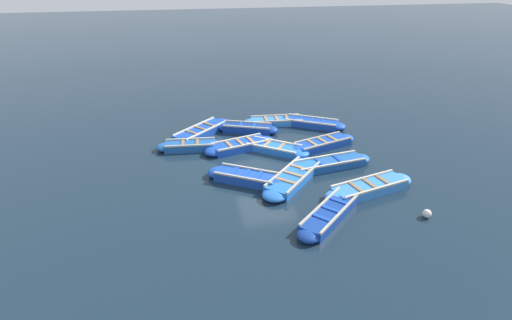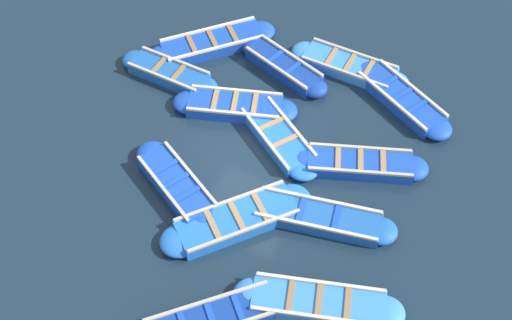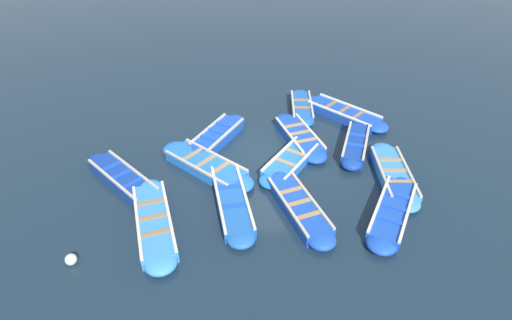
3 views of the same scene
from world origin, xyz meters
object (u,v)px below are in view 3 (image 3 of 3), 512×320
boat_end_of_row (206,165)px  buoy_orange_near (71,259)px  boat_far_corner (299,207)px  boat_stern_in (299,137)px  boat_tucked (302,107)px  boat_outer_right (356,145)px  boat_mid_row (218,136)px  boat_alongside (291,161)px  boat_inner_gap (154,222)px  boat_bow_out (344,113)px  boat_broadside (393,174)px  boat_centre (392,211)px  boat_outer_left (123,178)px  boat_near_quay (232,200)px

boat_end_of_row → buoy_orange_near: bearing=140.1°
boat_far_corner → boat_stern_in: boat_far_corner is taller
boat_tucked → boat_stern_in: size_ratio=0.88×
boat_stern_in → buoy_orange_near: size_ratio=11.82×
boat_outer_right → boat_mid_row: bearing=80.1°
boat_end_of_row → boat_mid_row: boat_mid_row is taller
boat_end_of_row → boat_alongside: 2.89m
boat_inner_gap → boat_alongside: bearing=-56.8°
boat_bow_out → buoy_orange_near: bearing=129.6°
boat_far_corner → boat_broadside: bearing=-66.5°
boat_end_of_row → boat_bow_out: boat_bow_out is taller
boat_centre → boat_outer_right: bearing=3.4°
boat_alongside → boat_centre: boat_centre is taller
boat_broadside → boat_bow_out: bearing=10.1°
boat_centre → buoy_orange_near: bearing=98.7°
boat_alongside → boat_mid_row: boat_mid_row is taller
boat_outer_left → boat_outer_right: size_ratio=1.02×
boat_outer_right → boat_mid_row: (0.87, 5.00, -0.01)m
boat_bow_out → boat_alongside: 4.09m
boat_broadside → boat_stern_in: boat_stern_in is taller
boat_outer_left → boat_near_quay: 3.71m
boat_far_corner → boat_near_quay: 2.02m
boat_inner_gap → boat_outer_right: bearing=-61.6°
boat_far_corner → boat_centre: bearing=-96.6°
boat_outer_left → boat_mid_row: boat_mid_row is taller
boat_bow_out → boat_far_corner: boat_far_corner is taller
boat_end_of_row → boat_broadside: (-0.76, -6.16, -0.01)m
boat_bow_out → boat_far_corner: size_ratio=0.95×
boat_centre → boat_alongside: bearing=45.3°
boat_alongside → boat_centre: size_ratio=0.91×
boat_outer_right → boat_stern_in: size_ratio=0.89×
boat_outer_right → boat_outer_left: bearing=101.0°
boat_near_quay → buoy_orange_near: size_ratio=13.17×
boat_bow_out → boat_stern_in: boat_stern_in is taller
boat_outer_right → boat_broadside: bearing=-154.6°
boat_near_quay → boat_mid_row: size_ratio=1.22×
boat_end_of_row → boat_near_quay: (-1.80, -0.87, -0.00)m
boat_tucked → boat_bow_out: boat_bow_out is taller
boat_centre → boat_near_quay: bearing=81.3°
boat_stern_in → buoy_orange_near: boat_stern_in is taller
boat_alongside → boat_centre: 3.74m
boat_broadside → boat_centre: (-1.75, 0.61, 0.01)m
boat_alongside → boat_broadside: bearing=-105.0°
boat_alongside → boat_outer_left: (-0.71, 5.52, 0.02)m
boat_mid_row → buoy_orange_near: size_ratio=10.78×
boat_outer_right → boat_centre: size_ratio=0.90×
boat_tucked → boat_centre: 6.66m
boat_bow_out → boat_near_quay: bearing=138.2°
boat_near_quay → boat_mid_row: (3.63, 0.53, 0.02)m
boat_end_of_row → boat_bow_out: (3.31, -5.43, 0.00)m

